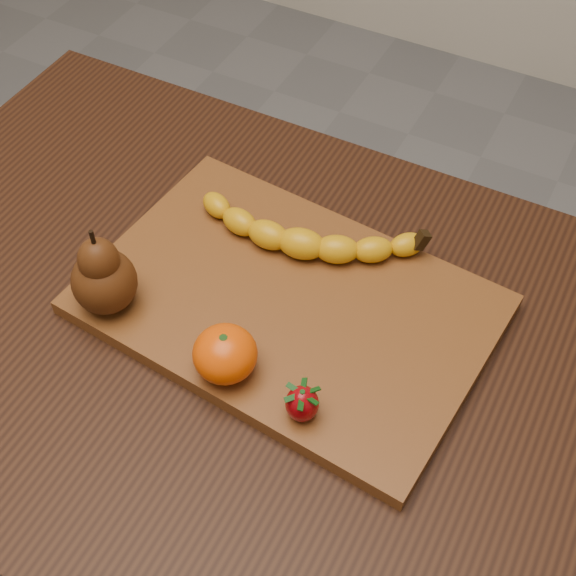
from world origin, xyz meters
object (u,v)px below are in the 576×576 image
at_px(table, 237,370).
at_px(mandarin, 225,354).
at_px(pear, 101,269).
at_px(cutting_board, 288,305).

distance_m(table, mandarin, 0.17).
bearing_deg(mandarin, table, 116.14).
bearing_deg(table, pear, -157.74).
distance_m(table, pear, 0.22).
height_order(table, cutting_board, cutting_board).
distance_m(table, cutting_board, 0.13).
xyz_separation_m(table, mandarin, (0.04, -0.07, 0.15)).
relative_size(pear, mandarin, 1.67).
height_order(table, pear, pear).
distance_m(pear, mandarin, 0.17).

